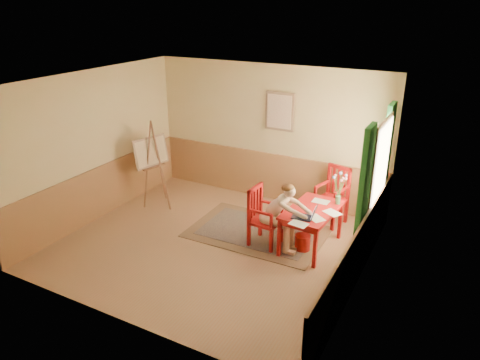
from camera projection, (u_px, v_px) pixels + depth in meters
The scene contains 14 objects.
room at pixel (210, 169), 7.20m from camera, with size 5.04×4.54×2.84m.
wainscot at pixel (234, 201), 8.19m from camera, with size 5.00×4.50×1.00m.
window at pixel (377, 175), 7.07m from camera, with size 0.12×2.01×2.20m.
wall_portrait at pixel (280, 112), 8.70m from camera, with size 0.60×0.05×0.76m.
rug at pixel (257, 232), 8.12m from camera, with size 2.42×1.63×0.02m.
table at pixel (312, 214), 7.40m from camera, with size 0.80×1.25×0.72m.
chair_left at pixel (263, 217), 7.55m from camera, with size 0.50×0.48×1.04m.
chair_back at pixel (333, 195), 8.30m from camera, with size 0.60×0.62×1.09m.
figure at pixel (280, 213), 7.35m from camera, with size 0.90×0.40×1.21m.
laptop at pixel (306, 216), 7.04m from camera, with size 0.41×0.27×0.23m.
papers at pixel (317, 214), 7.20m from camera, with size 0.67×1.17×0.00m.
vase at pixel (339, 190), 7.47m from camera, with size 0.22×0.28×0.55m.
wastebasket at pixel (303, 243), 7.50m from camera, with size 0.26×0.26×0.28m, color #9F1711.
easel at pixel (152, 155), 8.89m from camera, with size 0.66×0.79×1.77m.
Camera 1 is at (3.58, -5.72, 3.95)m, focal length 33.37 mm.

